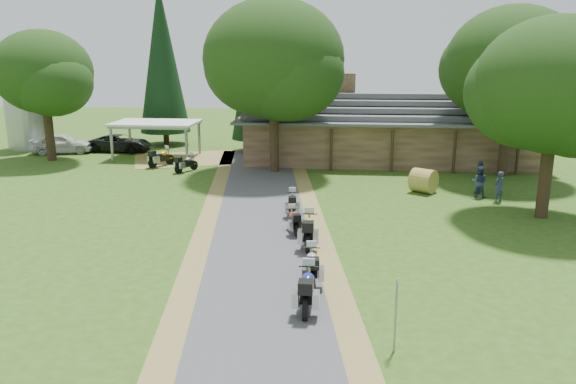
# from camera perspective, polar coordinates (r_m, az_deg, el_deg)

# --- Properties ---
(ground) EXTENTS (120.00, 120.00, 0.00)m
(ground) POSITION_cam_1_polar(r_m,az_deg,el_deg) (19.17, -2.91, -9.86)
(ground) COLOR #304D15
(ground) RESTS_ON ground
(driveway) EXTENTS (51.95, 51.95, 0.00)m
(driveway) POSITION_cam_1_polar(r_m,az_deg,el_deg) (22.91, -2.72, -5.76)
(driveway) COLOR #434245
(driveway) RESTS_ON ground
(lodge) EXTENTS (21.40, 9.40, 4.90)m
(lodge) POSITION_cam_1_polar(r_m,az_deg,el_deg) (41.81, 10.07, 6.59)
(lodge) COLOR brown
(lodge) RESTS_ON ground
(silo) EXTENTS (3.88, 3.88, 6.99)m
(silo) POSITION_cam_1_polar(r_m,az_deg,el_deg) (50.62, -25.00, 7.97)
(silo) COLOR gray
(silo) RESTS_ON ground
(carport) EXTENTS (6.23, 4.19, 2.68)m
(carport) POSITION_cam_1_polar(r_m,az_deg,el_deg) (43.32, -13.18, 5.21)
(carport) COLOR silver
(carport) RESTS_ON ground
(car_white_sedan) EXTENTS (3.92, 6.37, 1.98)m
(car_white_sedan) POSITION_cam_1_polar(r_m,az_deg,el_deg) (47.30, -22.04, 4.85)
(car_white_sedan) COLOR silver
(car_white_sedan) RESTS_ON ground
(car_dark_suv) EXTENTS (2.68, 5.47, 2.03)m
(car_dark_suv) POSITION_cam_1_polar(r_m,az_deg,el_deg) (46.65, -16.68, 5.20)
(car_dark_suv) COLOR black
(car_dark_suv) RESTS_ON ground
(motorcycle_row_a) EXTENTS (0.69, 2.06, 1.41)m
(motorcycle_row_a) POSITION_cam_1_polar(r_m,az_deg,el_deg) (17.61, 1.99, -9.61)
(motorcycle_row_a) COLOR navy
(motorcycle_row_a) RESTS_ON ground
(motorcycle_row_b) EXTENTS (0.79, 1.95, 1.30)m
(motorcycle_row_b) POSITION_cam_1_polar(r_m,az_deg,el_deg) (19.51, 2.46, -7.35)
(motorcycle_row_b) COLOR #AAADB3
(motorcycle_row_b) RESTS_ON ground
(motorcycle_row_c) EXTENTS (0.74, 2.15, 1.46)m
(motorcycle_row_c) POSITION_cam_1_polar(r_m,az_deg,el_deg) (22.99, 2.12, -3.76)
(motorcycle_row_c) COLOR yellow
(motorcycle_row_c) RESTS_ON ground
(motorcycle_row_d) EXTENTS (0.97, 1.77, 1.15)m
(motorcycle_row_d) POSITION_cam_1_polar(r_m,az_deg,el_deg) (24.72, 0.59, -2.83)
(motorcycle_row_d) COLOR #D64225
(motorcycle_row_d) RESTS_ON ground
(motorcycle_row_e) EXTENTS (0.74, 1.85, 1.24)m
(motorcycle_row_e) POSITION_cam_1_polar(r_m,az_deg,el_deg) (27.32, 0.45, -1.08)
(motorcycle_row_e) COLOR black
(motorcycle_row_e) RESTS_ON ground
(motorcycle_carport_a) EXTENTS (1.58, 2.02, 1.35)m
(motorcycle_carport_a) POSITION_cam_1_polar(r_m,az_deg,el_deg) (39.88, -12.76, 3.51)
(motorcycle_carport_a) COLOR #D5A400
(motorcycle_carport_a) RESTS_ON ground
(motorcycle_carport_b) EXTENTS (1.41, 1.83, 1.22)m
(motorcycle_carport_b) POSITION_cam_1_polar(r_m,az_deg,el_deg) (37.79, -10.30, 2.96)
(motorcycle_carport_b) COLOR slate
(motorcycle_carport_b) RESTS_ON ground
(person_a) EXTENTS (0.68, 0.64, 1.93)m
(person_a) POSITION_cam_1_polar(r_m,az_deg,el_deg) (31.63, 20.67, 0.76)
(person_a) COLOR navy
(person_a) RESTS_ON ground
(person_b) EXTENTS (0.69, 0.60, 2.03)m
(person_b) POSITION_cam_1_polar(r_m,az_deg,el_deg) (32.23, 18.89, 1.24)
(person_b) COLOR navy
(person_b) RESTS_ON ground
(person_c) EXTENTS (0.52, 0.67, 2.19)m
(person_c) POSITION_cam_1_polar(r_m,az_deg,el_deg) (33.09, 18.91, 1.69)
(person_c) COLOR navy
(person_c) RESTS_ON ground
(hay_bale) EXTENTS (1.79, 1.82, 1.35)m
(hay_bale) POSITION_cam_1_polar(r_m,az_deg,el_deg) (32.58, 13.60, 1.12)
(hay_bale) COLOR olive
(hay_bale) RESTS_ON ground
(sign_post) EXTENTS (0.38, 0.06, 2.08)m
(sign_post) POSITION_cam_1_polar(r_m,az_deg,el_deg) (15.34, 10.87, -12.25)
(sign_post) COLOR gray
(sign_post) RESTS_ON ground
(oak_lodge_left) EXTENTS (8.95, 8.95, 11.78)m
(oak_lodge_left) POSITION_cam_1_polar(r_m,az_deg,el_deg) (36.51, -1.45, 11.15)
(oak_lodge_left) COLOR black
(oak_lodge_left) RESTS_ON ground
(oak_lodge_right) EXTENTS (8.11, 8.11, 11.48)m
(oak_lodge_right) POSITION_cam_1_polar(r_m,az_deg,el_deg) (37.92, 21.65, 10.07)
(oak_lodge_right) COLOR black
(oak_lodge_right) RESTS_ON ground
(oak_driveway) EXTENTS (7.39, 7.39, 10.14)m
(oak_driveway) POSITION_cam_1_polar(r_m,az_deg,el_deg) (28.83, 25.31, 7.38)
(oak_driveway) COLOR black
(oak_driveway) RESTS_ON ground
(oak_silo) EXTENTS (6.90, 6.90, 10.26)m
(oak_silo) POSITION_cam_1_polar(r_m,az_deg,el_deg) (44.11, -23.48, 9.54)
(oak_silo) COLOR black
(oak_silo) RESTS_ON ground
(cedar_near) EXTENTS (3.95, 3.95, 12.36)m
(cedar_near) POSITION_cam_1_polar(r_m,az_deg,el_deg) (44.37, -3.28, 12.04)
(cedar_near) COLOR black
(cedar_near) RESTS_ON ground
(cedar_far) EXTENTS (4.19, 4.19, 13.34)m
(cedar_far) POSITION_cam_1_polar(r_m,az_deg,el_deg) (48.80, -12.64, 12.50)
(cedar_far) COLOR black
(cedar_far) RESTS_ON ground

